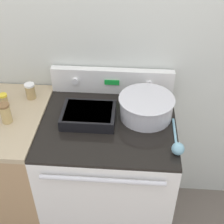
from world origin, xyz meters
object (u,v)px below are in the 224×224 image
at_px(casserole_dish, 89,115).
at_px(ladle, 177,146).
at_px(spice_jar_brown_cap, 6,113).
at_px(spice_jar_white_cap, 30,91).
at_px(mixing_bowl, 146,106).
at_px(spice_jar_yellow_cap, 4,100).

relative_size(casserole_dish, ladle, 1.01).
bearing_deg(spice_jar_brown_cap, casserole_dish, 8.32).
bearing_deg(ladle, spice_jar_white_cap, 155.87).
xyz_separation_m(mixing_bowl, ladle, (0.15, -0.27, -0.04)).
xyz_separation_m(ladle, spice_jar_yellow_cap, (-0.98, 0.29, 0.03)).
height_order(spice_jar_brown_cap, spice_jar_yellow_cap, spice_jar_brown_cap).
height_order(spice_jar_white_cap, spice_jar_brown_cap, spice_jar_brown_cap).
bearing_deg(mixing_bowl, spice_jar_brown_cap, -170.83).
bearing_deg(spice_jar_white_cap, spice_jar_yellow_cap, -144.64).
bearing_deg(spice_jar_brown_cap, spice_jar_yellow_cap, 114.21).
height_order(mixing_bowl, spice_jar_yellow_cap, mixing_bowl).
distance_m(mixing_bowl, spice_jar_white_cap, 0.70).
distance_m(casserole_dish, spice_jar_yellow_cap, 0.51).
bearing_deg(ladle, casserole_dish, 156.07).
xyz_separation_m(casserole_dish, spice_jar_white_cap, (-0.37, 0.17, 0.03)).
xyz_separation_m(mixing_bowl, spice_jar_white_cap, (-0.69, 0.11, -0.01)).
xyz_separation_m(ladle, spice_jar_white_cap, (-0.85, 0.38, 0.03)).
bearing_deg(spice_jar_yellow_cap, ladle, -16.30).
distance_m(ladle, spice_jar_yellow_cap, 1.02).
bearing_deg(casserole_dish, mixing_bowl, 10.35).
bearing_deg(mixing_bowl, ladle, -60.04).
height_order(ladle, spice_jar_white_cap, spice_jar_white_cap).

